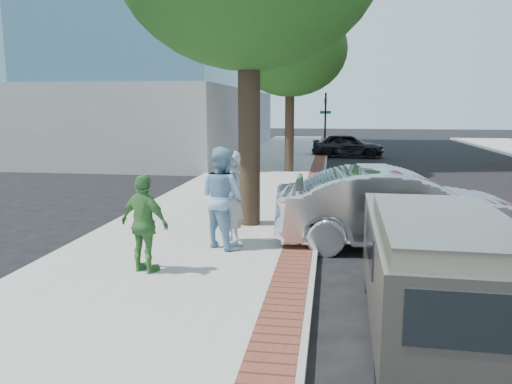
% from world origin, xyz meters
% --- Properties ---
extents(ground, '(120.00, 120.00, 0.00)m').
position_xyz_m(ground, '(0.00, 0.00, 0.00)').
color(ground, black).
rests_on(ground, ground).
extents(sidewalk, '(5.00, 60.00, 0.15)m').
position_xyz_m(sidewalk, '(-1.50, 8.00, 0.07)').
color(sidewalk, '#9E9991').
rests_on(sidewalk, ground).
extents(brick_strip, '(0.60, 60.00, 0.01)m').
position_xyz_m(brick_strip, '(0.70, 8.00, 0.15)').
color(brick_strip, brown).
rests_on(brick_strip, sidewalk).
extents(curb, '(0.10, 60.00, 0.15)m').
position_xyz_m(curb, '(1.05, 8.00, 0.07)').
color(curb, gray).
rests_on(curb, ground).
extents(office_base, '(18.20, 22.20, 4.00)m').
position_xyz_m(office_base, '(-13.00, 22.00, 2.00)').
color(office_base, gray).
rests_on(office_base, ground).
extents(signal_near, '(0.70, 0.15, 3.80)m').
position_xyz_m(signal_near, '(0.90, 22.00, 2.25)').
color(signal_near, black).
rests_on(signal_near, ground).
extents(tree_far, '(4.80, 4.80, 7.14)m').
position_xyz_m(tree_far, '(-0.50, 12.00, 5.30)').
color(tree_far, black).
rests_on(tree_far, sidewalk).
extents(parking_meter, '(0.12, 0.32, 1.47)m').
position_xyz_m(parking_meter, '(0.71, 0.11, 1.21)').
color(parking_meter, gray).
rests_on(parking_meter, sidewalk).
extents(person_gray, '(0.77, 0.83, 1.90)m').
position_xyz_m(person_gray, '(-0.68, 0.14, 1.10)').
color(person_gray, '#B0B0B5').
rests_on(person_gray, sidewalk).
extents(person_officer, '(1.24, 1.18, 2.02)m').
position_xyz_m(person_officer, '(-0.81, -0.15, 1.16)').
color(person_officer, '#80A9C6').
rests_on(person_officer, sidewalk).
extents(person_green, '(1.06, 0.73, 1.67)m').
position_xyz_m(person_green, '(-1.77, -1.88, 0.99)').
color(person_green, '#43803A').
rests_on(person_green, sidewalk).
extents(sedan_silver, '(5.24, 2.23, 1.68)m').
position_xyz_m(sedan_silver, '(2.71, 0.84, 0.84)').
color(sedan_silver, silver).
rests_on(sedan_silver, ground).
extents(bg_car, '(4.28, 1.99, 1.42)m').
position_xyz_m(bg_car, '(2.28, 20.18, 0.71)').
color(bg_car, black).
rests_on(bg_car, ground).
extents(van, '(1.80, 4.47, 1.63)m').
position_xyz_m(van, '(2.70, -3.15, 0.89)').
color(van, gray).
rests_on(van, ground).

